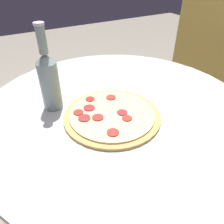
% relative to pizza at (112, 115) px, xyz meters
% --- Properties ---
extents(ground_plane, '(8.00, 8.00, 0.00)m').
position_rel_pizza_xyz_m(ground_plane, '(-0.06, 0.05, -0.78)').
color(ground_plane, gray).
extents(table, '(0.99, 0.99, 0.77)m').
position_rel_pizza_xyz_m(table, '(-0.06, 0.05, -0.18)').
color(table, silver).
rests_on(table, ground_plane).
extents(pizza, '(0.33, 0.33, 0.02)m').
position_rel_pizza_xyz_m(pizza, '(0.00, 0.00, 0.00)').
color(pizza, tan).
rests_on(pizza, table).
extents(beer_bottle, '(0.07, 0.07, 0.29)m').
position_rel_pizza_xyz_m(beer_bottle, '(-0.16, -0.15, 0.10)').
color(beer_bottle, gray).
rests_on(beer_bottle, table).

